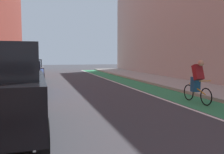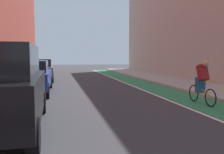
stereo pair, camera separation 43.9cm
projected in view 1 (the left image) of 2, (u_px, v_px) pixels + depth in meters
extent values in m
plane|color=#38383D|center=(101.00, 100.00, 9.43)|extent=(81.18, 81.18, 0.00)
cube|color=#2D8451|center=(155.00, 90.00, 12.27)|extent=(1.60, 36.90, 0.00)
cube|color=white|center=(138.00, 90.00, 12.02)|extent=(0.12, 36.90, 0.00)
cube|color=#A8A59E|center=(193.00, 87.00, 12.92)|extent=(3.03, 36.90, 0.14)
cube|color=#B2ADA3|center=(213.00, 4.00, 15.15)|extent=(2.40, 32.90, 10.14)
cube|color=black|center=(3.00, 98.00, 5.29)|extent=(1.87, 4.27, 0.95)
cube|color=black|center=(0.00, 62.00, 5.02)|extent=(1.62, 2.57, 0.75)
cylinder|color=black|center=(41.00, 103.00, 7.07)|extent=(0.23, 0.66, 0.66)
cylinder|color=black|center=(43.00, 138.00, 4.09)|extent=(0.23, 0.66, 0.66)
cube|color=navy|center=(23.00, 79.00, 10.84)|extent=(1.81, 4.43, 0.70)
cube|color=black|center=(22.00, 67.00, 10.58)|extent=(1.58, 1.87, 0.55)
cylinder|color=black|center=(9.00, 83.00, 12.24)|extent=(0.22, 0.66, 0.66)
cylinder|color=black|center=(42.00, 83.00, 12.68)|extent=(0.22, 0.66, 0.66)
cylinder|color=black|center=(41.00, 91.00, 9.50)|extent=(0.22, 0.66, 0.66)
cube|color=#595B60|center=(30.00, 71.00, 16.42)|extent=(1.92, 4.61, 0.70)
cube|color=black|center=(29.00, 63.00, 16.16)|extent=(1.62, 1.96, 0.55)
cylinder|color=black|center=(19.00, 75.00, 17.84)|extent=(0.24, 0.67, 0.66)
cylinder|color=black|center=(41.00, 74.00, 18.34)|extent=(0.24, 0.67, 0.66)
cylinder|color=black|center=(16.00, 79.00, 14.57)|extent=(0.24, 0.67, 0.66)
cylinder|color=black|center=(43.00, 78.00, 15.07)|extent=(0.24, 0.67, 0.66)
torus|color=black|center=(206.00, 97.00, 8.30)|extent=(0.04, 0.63, 0.63)
torus|color=black|center=(189.00, 92.00, 9.31)|extent=(0.04, 0.63, 0.63)
cylinder|color=gold|center=(197.00, 89.00, 8.79)|extent=(0.05, 0.96, 0.33)
cylinder|color=gold|center=(194.00, 86.00, 8.96)|extent=(0.04, 0.12, 0.55)
cylinder|color=gold|center=(205.00, 81.00, 8.33)|extent=(0.48, 0.03, 0.02)
cube|color=#1E598C|center=(195.00, 84.00, 8.88)|extent=(0.28, 0.24, 0.56)
cube|color=maroon|center=(198.00, 72.00, 8.71)|extent=(0.32, 0.40, 0.60)
sphere|color=tan|center=(201.00, 63.00, 8.53)|extent=(0.22, 0.22, 0.22)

